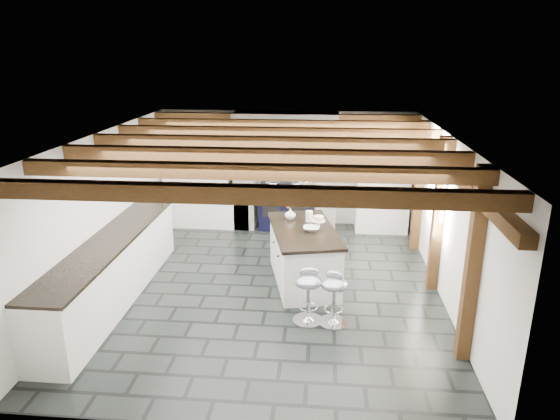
# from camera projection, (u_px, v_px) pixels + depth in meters

# --- Properties ---
(ground) EXTENTS (6.00, 6.00, 0.00)m
(ground) POSITION_uv_depth(u_px,v_px,m) (271.00, 287.00, 7.58)
(ground) COLOR black
(ground) RESTS_ON ground
(room_shell) EXTENTS (6.00, 6.03, 6.00)m
(room_shell) POSITION_uv_depth(u_px,v_px,m) (245.00, 193.00, 8.65)
(room_shell) COLOR white
(room_shell) RESTS_ON ground
(range_cooker) EXTENTS (1.00, 0.63, 0.99)m
(range_cooker) POSITION_uv_depth(u_px,v_px,m) (285.00, 205.00, 9.98)
(range_cooker) COLOR black
(range_cooker) RESTS_ON ground
(kitchen_island) EXTENTS (1.27, 1.90, 1.15)m
(kitchen_island) POSITION_uv_depth(u_px,v_px,m) (304.00, 254.00, 7.64)
(kitchen_island) COLOR white
(kitchen_island) RESTS_ON ground
(bar_stool_near) EXTENTS (0.46, 0.46, 0.72)m
(bar_stool_near) POSITION_uv_depth(u_px,v_px,m) (334.00, 293.00, 6.43)
(bar_stool_near) COLOR silver
(bar_stool_near) RESTS_ON ground
(bar_stool_far) EXTENTS (0.40, 0.40, 0.74)m
(bar_stool_far) POSITION_uv_depth(u_px,v_px,m) (308.00, 290.00, 6.48)
(bar_stool_far) COLOR silver
(bar_stool_far) RESTS_ON ground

